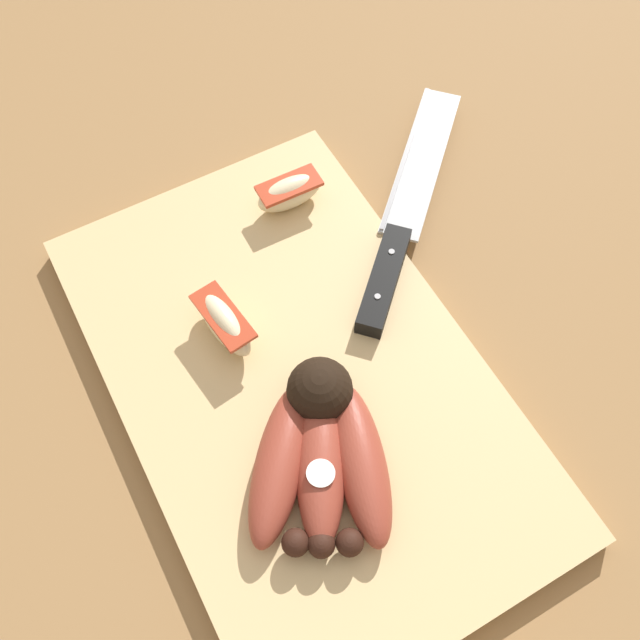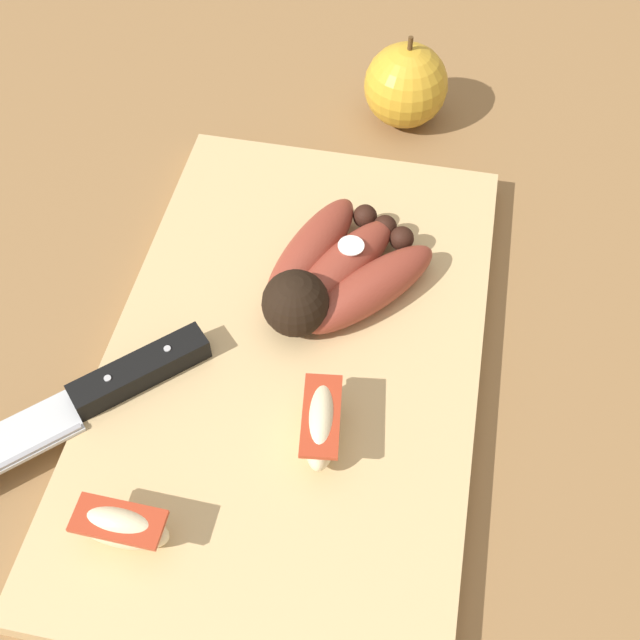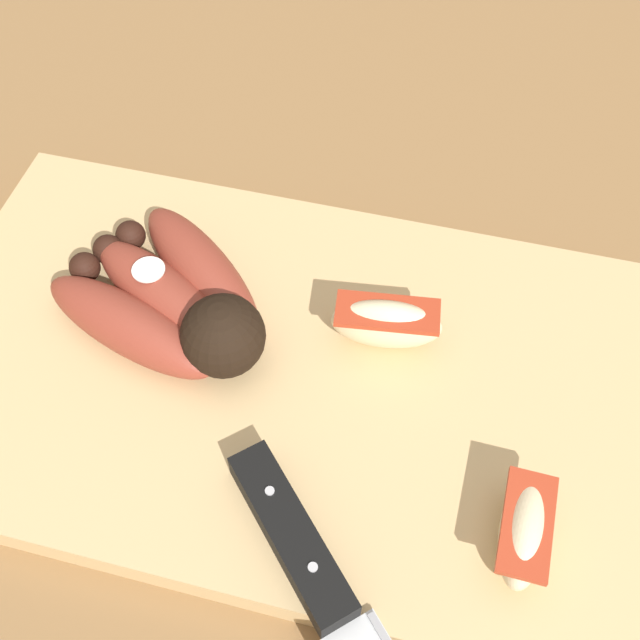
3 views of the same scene
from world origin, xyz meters
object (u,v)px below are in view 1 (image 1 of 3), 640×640
apple_wedge_near (290,192)px  banana_bunch (320,450)px  chefs_knife (397,235)px  apple_wedge_middle (225,323)px

apple_wedge_near → banana_bunch: bearing=-22.5°
banana_bunch → apple_wedge_near: size_ratio=2.44×
chefs_knife → apple_wedge_middle: bearing=-85.9°
banana_bunch → apple_wedge_middle: bearing=-172.8°
chefs_knife → banana_bunch: bearing=-47.8°
banana_bunch → apple_wedge_middle: 0.13m
banana_bunch → apple_wedge_near: (-0.22, 0.09, -0.00)m
apple_wedge_near → chefs_knife: bearing=38.4°
chefs_knife → apple_wedge_near: size_ratio=3.65×
apple_wedge_near → apple_wedge_middle: apple_wedge_middle is taller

